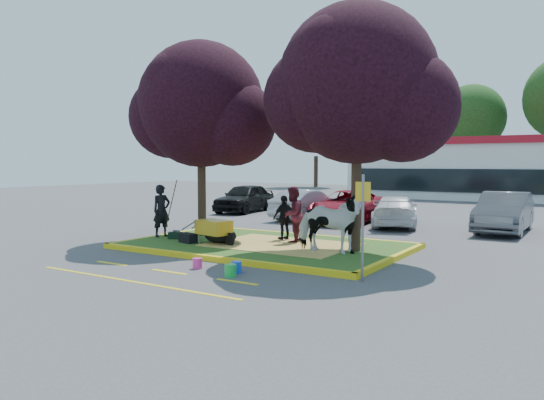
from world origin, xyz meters
The scene contains 32 objects.
ground centered at (0.00, 0.00, 0.00)m, with size 90.00×90.00×0.00m, color #424244.
median_island centered at (0.00, 0.00, 0.07)m, with size 8.00×5.00×0.15m, color #274916.
curb_near centered at (0.00, -2.58, 0.07)m, with size 8.30×0.16×0.15m, color yellow.
curb_far centered at (0.00, 2.58, 0.07)m, with size 8.30×0.16×0.15m, color yellow.
curb_left centered at (-4.08, 0.00, 0.07)m, with size 0.16×5.30×0.15m, color yellow.
curb_right centered at (4.08, 0.00, 0.07)m, with size 0.16×5.30×0.15m, color yellow.
straw_bedding centered at (0.60, 0.00, 0.15)m, with size 4.20×3.00×0.01m, color #D7B458.
tree_purple_left centered at (-2.78, 0.38, 4.36)m, with size 5.06×4.20×6.51m.
tree_purple_right centered at (2.92, 0.18, 4.56)m, with size 5.30×4.40×6.82m.
fire_lane_stripe_a centered at (-2.00, -4.20, 0.00)m, with size 1.10×0.12×0.01m, color yellow.
fire_lane_stripe_b centered at (0.00, -4.20, 0.00)m, with size 1.10×0.12×0.01m, color yellow.
fire_lane_stripe_c centered at (2.00, -4.20, 0.00)m, with size 1.10×0.12×0.01m, color yellow.
fire_lane_long centered at (0.00, -5.40, 0.00)m, with size 6.00×0.10×0.01m, color yellow.
retail_building centered at (2.00, 27.98, 2.25)m, with size 20.40×8.40×4.40m.
treeline centered at (1.23, 37.61, 7.73)m, with size 46.58×7.80×14.63m.
cow centered at (2.45, -0.57, 0.97)m, with size 0.88×1.94×1.64m, color white.
calf centered at (-1.21, -0.70, 0.37)m, with size 1.04×0.59×0.45m, color black.
handler centered at (-3.70, -0.60, 1.02)m, with size 0.63×0.42×1.73m, color black.
visitor_a centered at (0.61, 0.64, 1.01)m, with size 0.84×0.65×1.73m, color #4E1623.
visitor_b centered at (0.12, 0.98, 0.86)m, with size 0.84×0.35×1.43m, color black.
wheelbarrow centered at (-1.20, -0.96, 0.65)m, with size 1.93×0.87×0.73m.
gear_bag_dark centered at (-2.07, -1.16, 0.30)m, with size 0.58×0.32×0.30m, color black.
gear_bag_green centered at (-2.99, -0.74, 0.26)m, with size 0.41×0.25×0.22m, color black.
sign_post centered at (4.30, -2.70, 1.45)m, with size 0.33×0.09×2.36m.
bucket_green centered at (1.57, -3.86, 0.15)m, with size 0.27×0.27×0.29m, color green.
bucket_pink centered at (0.30, -3.52, 0.13)m, with size 0.24×0.24×0.26m, color #EF3590.
bucket_blue centered at (1.41, -3.42, 0.14)m, with size 0.26×0.26×0.27m, color blue.
car_black centered at (-7.42, 9.48, 0.76)m, with size 1.78×4.43×1.51m, color black.
car_silver centered at (-2.95, 8.05, 0.69)m, with size 1.46×4.19×1.38m, color #A4A6AC.
car_red centered at (-0.77, 7.90, 0.70)m, with size 2.32×5.02×1.40m, color maroon.
car_white centered at (1.50, 7.50, 0.63)m, with size 1.76×4.32×1.25m, color silver.
car_grey centered at (5.59, 7.83, 0.76)m, with size 1.60×4.59×1.51m, color #525459.
Camera 1 is at (8.74, -13.47, 2.60)m, focal length 35.00 mm.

